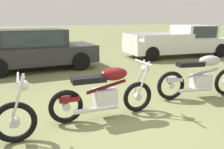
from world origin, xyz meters
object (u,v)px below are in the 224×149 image
object	(u,v)px
motorcycle_maroon	(105,92)
car_charcoal	(35,47)
motorcycle_silver	(201,77)
pickup_truck_white	(182,41)

from	to	relation	value
motorcycle_maroon	car_charcoal	xyz separation A→B (m)	(-0.22, 4.95, 0.32)
motorcycle_silver	car_charcoal	size ratio (longest dim) A/B	0.49
motorcycle_maroon	motorcycle_silver	xyz separation A→B (m)	(2.44, -0.11, 0.01)
motorcycle_maroon	car_charcoal	world-z (taller)	car_charcoal
motorcycle_maroon	pickup_truck_white	xyz separation A→B (m)	(6.66, 4.57, 0.28)
motorcycle_maroon	pickup_truck_white	bearing A→B (deg)	42.38
motorcycle_maroon	car_charcoal	size ratio (longest dim) A/B	0.47
motorcycle_silver	pickup_truck_white	xyz separation A→B (m)	(4.22, 4.68, 0.26)
motorcycle_silver	pickup_truck_white	world-z (taller)	pickup_truck_white
car_charcoal	pickup_truck_white	size ratio (longest dim) A/B	0.79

